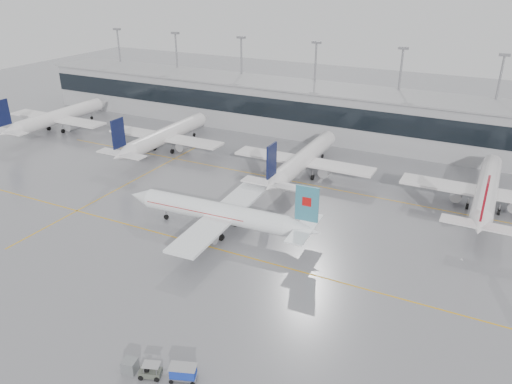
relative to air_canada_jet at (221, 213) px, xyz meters
The scene contains 16 objects.
ground 6.76m from the air_canada_jet, 61.12° to the right, with size 320.00×320.00×0.00m, color gray.
taxi_line_main 6.75m from the air_canada_jet, 61.12° to the right, with size 120.00×0.25×0.01m, color orange.
taxi_line_north 25.27m from the air_canada_jet, 83.52° to the left, with size 120.00×0.25×0.01m, color orange.
taxi_line_cross 29.11m from the air_canada_jet, 160.02° to the left, with size 0.25×60.00×0.01m, color orange.
terminal 57.01m from the air_canada_jet, 87.16° to the left, with size 180.00×15.00×12.00m, color #96969A.
terminal_glass 49.58m from the air_canada_jet, 86.72° to the left, with size 180.00×0.20×5.00m, color black.
terminal_roof 57.63m from the air_canada_jet, 87.16° to the left, with size 182.00×16.00×0.40m, color gray.
light_masts 63.73m from the air_canada_jet, 87.43° to the left, with size 156.40×1.00×22.60m.
air_canada_jet is the anchor object (origin of this frame).
parked_jet_a 73.00m from the air_canada_jet, 156.96° to the left, with size 29.64×36.96×11.72m.
parked_jet_b 43.03m from the air_canada_jet, 138.40° to the left, with size 29.64×36.96×11.72m.
parked_jet_c 28.71m from the air_canada_jet, 84.35° to the left, with size 29.64×36.96×11.72m.
parked_jet_d 47.40m from the air_canada_jet, 37.06° to the left, with size 29.64×36.96×11.72m.
baggage_tug 32.61m from the air_canada_jet, 73.07° to the right, with size 3.55×2.17×1.70m.
baggage_cart 32.57m from the air_canada_jet, 66.72° to the right, with size 3.24×2.48×1.78m.
gse_unit 32.35m from the air_canada_jet, 77.41° to the right, with size 1.51×1.40×1.51m, color slate.
Camera 1 is at (34.98, -56.91, 39.95)m, focal length 35.00 mm.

